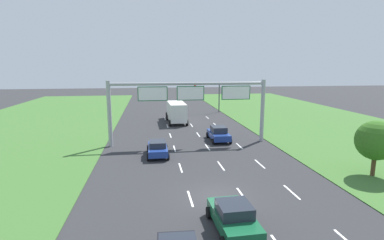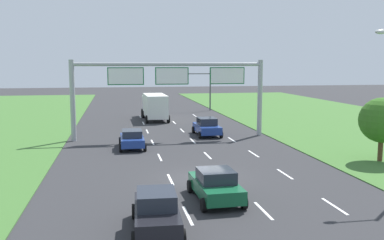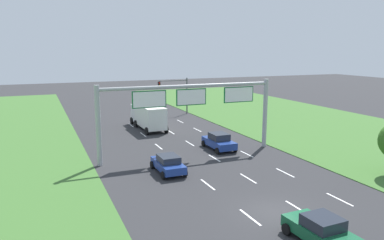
% 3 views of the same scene
% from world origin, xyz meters
% --- Properties ---
extents(ground_plane, '(200.00, 200.00, 0.00)m').
position_xyz_m(ground_plane, '(0.00, 0.00, 0.00)').
color(ground_plane, '#2D2D30').
extents(lane_dashes_inner_left, '(0.14, 50.40, 0.01)m').
position_xyz_m(lane_dashes_inner_left, '(-1.75, 6.00, 0.00)').
color(lane_dashes_inner_left, white).
rests_on(lane_dashes_inner_left, ground_plane).
extents(lane_dashes_inner_right, '(0.14, 50.40, 0.01)m').
position_xyz_m(lane_dashes_inner_right, '(1.75, 6.00, 0.00)').
color(lane_dashes_inner_right, white).
rests_on(lane_dashes_inner_right, ground_plane).
extents(lane_dashes_slip, '(0.14, 50.40, 0.01)m').
position_xyz_m(lane_dashes_slip, '(5.25, 6.00, 0.00)').
color(lane_dashes_slip, white).
rests_on(lane_dashes_slip, ground_plane).
extents(car_near_red, '(2.20, 4.28, 1.65)m').
position_xyz_m(car_near_red, '(3.56, 14.68, 0.82)').
color(car_near_red, navy).
rests_on(car_near_red, ground_plane).
extents(car_lead_silver, '(2.14, 4.23, 1.64)m').
position_xyz_m(car_lead_silver, '(-3.27, -7.52, 0.82)').
color(car_lead_silver, black).
rests_on(car_lead_silver, ground_plane).
extents(car_mid_lane, '(2.05, 4.05, 1.47)m').
position_xyz_m(car_mid_lane, '(-3.55, 9.79, 0.75)').
color(car_mid_lane, navy).
rests_on(car_mid_lane, ground_plane).
extents(car_far_ahead, '(2.25, 4.19, 1.55)m').
position_xyz_m(car_far_ahead, '(-0.06, -4.13, 0.78)').
color(car_far_ahead, '#145633').
rests_on(car_far_ahead, ground_plane).
extents(box_truck, '(2.82, 8.33, 3.05)m').
position_xyz_m(box_truck, '(-0.21, 27.11, 1.67)').
color(box_truck, silver).
rests_on(box_truck, ground_plane).
extents(sign_gantry, '(17.24, 0.44, 7.00)m').
position_xyz_m(sign_gantry, '(0.17, 13.87, 4.96)').
color(sign_gantry, '#9EA0A5').
rests_on(sign_gantry, ground_plane).
extents(traffic_light_mast, '(4.76, 0.49, 5.60)m').
position_xyz_m(traffic_light_mast, '(6.62, 35.63, 3.87)').
color(traffic_light_mast, '#47494F').
rests_on(traffic_light_mast, ground_plane).
extents(roadside_tree_near, '(3.06, 3.06, 4.40)m').
position_xyz_m(roadside_tree_near, '(12.92, 1.97, 2.86)').
color(roadside_tree_near, '#513823').
rests_on(roadside_tree_near, ground_plane).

